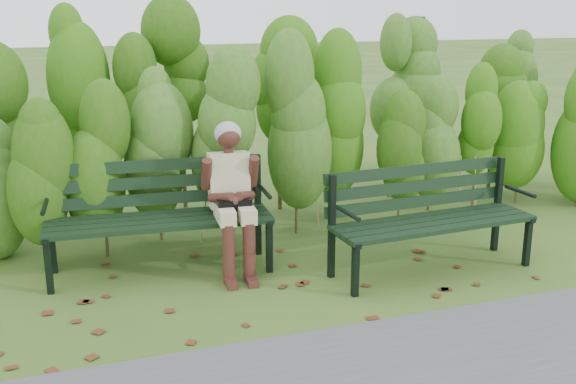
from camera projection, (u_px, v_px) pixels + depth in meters
name	position (u px, v px, depth m)	size (l,w,h in m)	color
ground	(301.00, 282.00, 6.06)	(80.00, 80.00, 0.00)	#32511E
hedge_band	(243.00, 113.00, 7.42)	(11.04, 1.67, 2.42)	#47381E
leaf_litter	(299.00, 285.00, 6.00)	(5.79, 2.23, 0.01)	#5B2D17
bench_left	(158.00, 208.00, 6.22)	(2.08, 0.82, 1.02)	black
bench_right	(427.00, 210.00, 6.25)	(1.96, 0.74, 0.97)	black
seated_woman	(232.00, 188.00, 6.14)	(0.54, 0.79, 1.39)	#C5B88E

